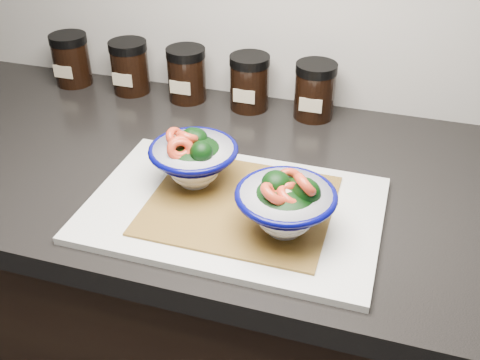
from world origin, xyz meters
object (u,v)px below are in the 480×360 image
(spice_jar_c, at_px, (187,74))
(spice_jar_e, at_px, (315,91))
(bowl_left, at_px, (193,158))
(bowl_right, at_px, (286,204))
(spice_jar_a, at_px, (71,59))
(spice_jar_d, at_px, (249,82))
(cutting_board, at_px, (234,209))
(spice_jar_b, at_px, (130,67))

(spice_jar_c, height_order, spice_jar_e, same)
(bowl_left, relative_size, bowl_right, 0.99)
(spice_jar_a, distance_m, spice_jar_c, 0.28)
(bowl_left, bearing_deg, spice_jar_e, 66.72)
(bowl_right, bearing_deg, spice_jar_d, 113.41)
(bowl_right, xyz_separation_m, spice_jar_d, (-0.17, 0.39, -0.00))
(bowl_right, height_order, spice_jar_e, bowl_right)
(bowl_left, distance_m, spice_jar_d, 0.31)
(spice_jar_d, bearing_deg, spice_jar_e, 0.00)
(bowl_left, relative_size, spice_jar_d, 1.27)
(spice_jar_d, bearing_deg, cutting_board, -77.34)
(spice_jar_a, height_order, spice_jar_c, same)
(cutting_board, xyz_separation_m, bowl_right, (0.09, -0.04, 0.06))
(spice_jar_a, relative_size, spice_jar_c, 1.00)
(spice_jar_c, distance_m, spice_jar_e, 0.27)
(spice_jar_c, bearing_deg, bowl_left, -66.41)
(cutting_board, xyz_separation_m, bowl_left, (-0.08, 0.04, 0.05))
(spice_jar_b, height_order, spice_jar_d, same)
(spice_jar_b, bearing_deg, bowl_left, -49.44)
(cutting_board, relative_size, bowl_left, 3.14)
(spice_jar_a, bearing_deg, bowl_right, -33.90)
(spice_jar_a, xyz_separation_m, spice_jar_b, (0.14, 0.00, 0.00))
(cutting_board, distance_m, spice_jar_e, 0.36)
(cutting_board, distance_m, bowl_left, 0.11)
(spice_jar_e, bearing_deg, cutting_board, -98.84)
(cutting_board, bearing_deg, spice_jar_b, 134.52)
(bowl_left, bearing_deg, cutting_board, -26.90)
(spice_jar_b, distance_m, spice_jar_e, 0.40)
(bowl_right, distance_m, spice_jar_c, 0.50)
(spice_jar_b, height_order, spice_jar_e, same)
(spice_jar_d, bearing_deg, bowl_right, -66.59)
(bowl_left, relative_size, spice_jar_c, 1.27)
(spice_jar_a, bearing_deg, bowl_left, -37.30)
(cutting_board, height_order, spice_jar_a, spice_jar_a)
(bowl_left, height_order, spice_jar_e, bowl_left)
(spice_jar_b, bearing_deg, cutting_board, -45.48)
(cutting_board, height_order, spice_jar_c, spice_jar_c)
(spice_jar_b, relative_size, spice_jar_c, 1.00)
(cutting_board, xyz_separation_m, spice_jar_b, (-0.35, 0.36, 0.05))
(spice_jar_b, bearing_deg, spice_jar_c, 0.00)
(spice_jar_b, relative_size, spice_jar_e, 1.00)
(cutting_board, bearing_deg, spice_jar_a, 144.23)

